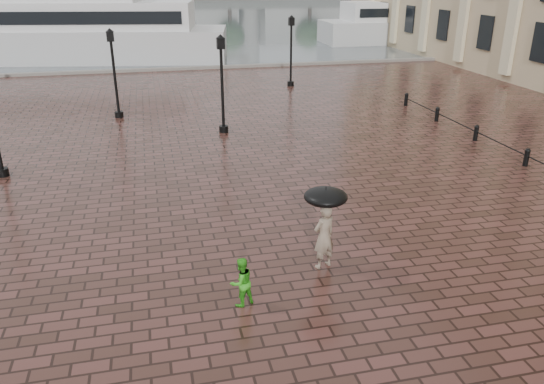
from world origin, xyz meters
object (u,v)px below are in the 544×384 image
Objects in this scene: adult_pedestrian at (324,237)px; child_pedestrian at (241,282)px; street_lamps at (122,74)px; ferry_near at (63,28)px; ferry_far at (430,19)px.

child_pedestrian is (-2.37, -1.20, -0.28)m from adult_pedestrian.
street_lamps is 17.82× the size of child_pedestrian.
adult_pedestrian is 0.06× the size of ferry_near.
child_pedestrian is 0.04× the size of ferry_near.
child_pedestrian is 0.05× the size of ferry_far.
ferry_near is at bearing -95.35° from adult_pedestrian.
ferry_far reaches higher than street_lamps.
child_pedestrian is 40.09m from ferry_near.
ferry_near reaches higher than adult_pedestrian.
street_lamps is 0.90× the size of ferry_far.
child_pedestrian is at bearing 5.73° from adult_pedestrian.
ferry_far is at bearing -142.38° from adult_pedestrian.
child_pedestrian is at bearing -121.32° from ferry_far.
ferry_near is at bearing -170.29° from ferry_far.
ferry_near is (-10.72, 37.95, 1.81)m from adult_pedestrian.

